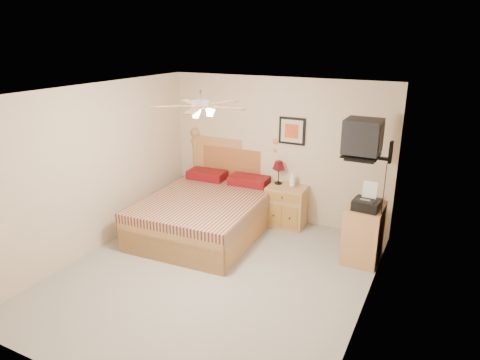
{
  "coord_description": "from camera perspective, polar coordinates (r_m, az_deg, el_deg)",
  "views": [
    {
      "loc": [
        2.66,
        -4.46,
        3.14
      ],
      "look_at": [
        -0.04,
        0.9,
        1.11
      ],
      "focal_mm": 32.0,
      "sensor_mm": 36.0,
      "label": 1
    }
  ],
  "objects": [
    {
      "name": "wall_tv",
      "position": [
        6.02,
        17.43,
        5.1
      ],
      "size": [
        0.56,
        0.46,
        0.58
      ],
      "primitive_type": null,
      "color": "black",
      "rests_on": "wall_right"
    },
    {
      "name": "dresser",
      "position": [
        6.52,
        16.15,
        -6.75
      ],
      "size": [
        0.49,
        0.71,
        0.84
      ],
      "primitive_type": "cube",
      "rotation": [
        0.0,
        0.0,
        0.0
      ],
      "color": "#A36B47",
      "rests_on": "ground"
    },
    {
      "name": "floor",
      "position": [
        6.07,
        -3.58,
        -12.47
      ],
      "size": [
        4.5,
        4.5,
        0.0
      ],
      "primitive_type": "plane",
      "color": "gray",
      "rests_on": "ground"
    },
    {
      "name": "fax_machine",
      "position": [
        6.17,
        16.62,
        -2.17
      ],
      "size": [
        0.37,
        0.4,
        0.37
      ],
      "primitive_type": null,
      "rotation": [
        0.0,
        0.0,
        -0.07
      ],
      "color": "black",
      "rests_on": "dresser"
    },
    {
      "name": "wall_right",
      "position": [
        4.89,
        16.9,
        -4.87
      ],
      "size": [
        0.04,
        4.5,
        2.5
      ],
      "primitive_type": "cube",
      "color": "beige",
      "rests_on": "ground"
    },
    {
      "name": "nightstand",
      "position": [
        7.43,
        6.23,
        -3.45
      ],
      "size": [
        0.67,
        0.51,
        0.7
      ],
      "primitive_type": "cube",
      "rotation": [
        0.0,
        0.0,
        0.04
      ],
      "color": "tan",
      "rests_on": "ground"
    },
    {
      "name": "ceiling",
      "position": [
        5.23,
        -4.14,
        11.65
      ],
      "size": [
        4.0,
        4.5,
        0.04
      ],
      "primitive_type": "cube",
      "color": "white",
      "rests_on": "ground"
    },
    {
      "name": "framed_picture",
      "position": [
        7.27,
        6.96,
        6.51
      ],
      "size": [
        0.46,
        0.04,
        0.46
      ],
      "primitive_type": "cube",
      "color": "black",
      "rests_on": "wall_back"
    },
    {
      "name": "bed",
      "position": [
        6.98,
        -4.65,
        -1.35
      ],
      "size": [
        1.89,
        2.41,
        1.5
      ],
      "primitive_type": null,
      "rotation": [
        0.0,
        0.0,
        0.05
      ],
      "color": "#A06630",
      "rests_on": "ground"
    },
    {
      "name": "wall_left",
      "position": [
        6.72,
        -18.71,
        1.38
      ],
      "size": [
        0.04,
        4.5,
        2.5
      ],
      "primitive_type": "cube",
      "color": "beige",
      "rests_on": "ground"
    },
    {
      "name": "table_lamp",
      "position": [
        7.37,
        5.16,
        1.02
      ],
      "size": [
        0.26,
        0.26,
        0.41
      ],
      "primitive_type": null,
      "rotation": [
        0.0,
        0.0,
        0.19
      ],
      "color": "#550C10",
      "rests_on": "nightstand"
    },
    {
      "name": "wall_front",
      "position": [
        3.94,
        -20.95,
        -11.29
      ],
      "size": [
        4.0,
        0.04,
        2.5
      ],
      "primitive_type": "cube",
      "color": "beige",
      "rests_on": "ground"
    },
    {
      "name": "wall_back",
      "position": [
        7.46,
        4.95,
        3.98
      ],
      "size": [
        4.0,
        0.04,
        2.5
      ],
      "primitive_type": "cube",
      "color": "beige",
      "rests_on": "ground"
    },
    {
      "name": "ceiling_fan",
      "position": [
        5.08,
        -5.27,
        9.82
      ],
      "size": [
        1.14,
        1.14,
        0.28
      ],
      "primitive_type": null,
      "color": "silver",
      "rests_on": "ceiling"
    },
    {
      "name": "magazine_upper",
      "position": [
        6.58,
        16.78,
        -2.26
      ],
      "size": [
        0.28,
        0.33,
        0.02
      ],
      "primitive_type": "imported",
      "rotation": [
        0.0,
        0.0,
        -0.24
      ],
      "color": "tan",
      "rests_on": "magazine_lower"
    },
    {
      "name": "magazine_lower",
      "position": [
        6.6,
        16.43,
        -2.4
      ],
      "size": [
        0.22,
        0.3,
        0.03
      ],
      "primitive_type": "imported",
      "rotation": [
        0.0,
        0.0,
        0.02
      ],
      "color": "#B3A78F",
      "rests_on": "dresser"
    },
    {
      "name": "lotion_bottle",
      "position": [
        7.28,
        7.0,
        0.12
      ],
      "size": [
        0.12,
        0.12,
        0.26
      ],
      "primitive_type": "imported",
      "rotation": [
        0.0,
        0.0,
        0.22
      ],
      "color": "white",
      "rests_on": "nightstand"
    }
  ]
}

